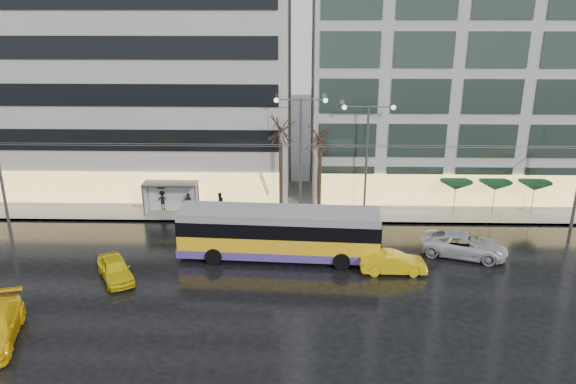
{
  "coord_description": "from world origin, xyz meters",
  "views": [
    {
      "loc": [
        2.06,
        -30.28,
        15.97
      ],
      "look_at": [
        1.2,
        5.0,
        3.87
      ],
      "focal_mm": 35.0,
      "sensor_mm": 36.0,
      "label": 1
    }
  ],
  "objects_px": {
    "trolleybus": "(279,235)",
    "street_lamp_near": "(301,140)",
    "bus_shelter": "(167,191)",
    "taxi_a": "(115,269)"
  },
  "relations": [
    {
      "from": "taxi_a",
      "to": "bus_shelter",
      "type": "bearing_deg",
      "value": 56.42
    },
    {
      "from": "bus_shelter",
      "to": "taxi_a",
      "type": "xyz_separation_m",
      "value": [
        -0.68,
        -10.87,
        -1.28
      ]
    },
    {
      "from": "trolleybus",
      "to": "street_lamp_near",
      "type": "bearing_deg",
      "value": 80.27
    },
    {
      "from": "street_lamp_near",
      "to": "taxi_a",
      "type": "relative_size",
      "value": 2.26
    },
    {
      "from": "bus_shelter",
      "to": "street_lamp_near",
      "type": "relative_size",
      "value": 0.47
    },
    {
      "from": "street_lamp_near",
      "to": "taxi_a",
      "type": "distance_m",
      "value": 16.47
    },
    {
      "from": "bus_shelter",
      "to": "street_lamp_near",
      "type": "distance_m",
      "value": 11.14
    },
    {
      "from": "trolleybus",
      "to": "street_lamp_near",
      "type": "relative_size",
      "value": 1.45
    },
    {
      "from": "street_lamp_near",
      "to": "taxi_a",
      "type": "bearing_deg",
      "value": -135.21
    },
    {
      "from": "trolleybus",
      "to": "taxi_a",
      "type": "bearing_deg",
      "value": -161.72
    }
  ]
}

